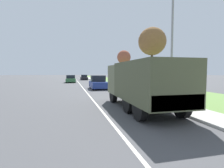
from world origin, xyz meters
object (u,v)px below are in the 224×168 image
military_truck (142,82)px  lamp_post (169,33)px  pickup_truck (155,84)px  car_third_ahead (84,78)px  car_nearest_ahead (98,83)px  car_second_ahead (71,79)px

military_truck → lamp_post: 3.90m
pickup_truck → lamp_post: bearing=-110.3°
military_truck → car_third_ahead: size_ratio=1.56×
car_third_ahead → car_nearest_ahead: bearing=-90.6°
car_nearest_ahead → car_third_ahead: car_nearest_ahead is taller
car_second_ahead → car_third_ahead: car_second_ahead is taller
lamp_post → car_nearest_ahead: bearing=104.0°
car_nearest_ahead → car_second_ahead: car_nearest_ahead is taller
car_nearest_ahead → pickup_truck: (5.21, -4.84, 0.13)m
car_third_ahead → lamp_post: 36.90m
car_second_ahead → pickup_truck: 21.00m
car_nearest_ahead → car_second_ahead: (-3.24, 14.39, -0.08)m
military_truck → lamp_post: size_ratio=0.94×
car_second_ahead → lamp_post: (6.06, -25.67, 3.87)m
car_second_ahead → lamp_post: bearing=-76.7°
military_truck → car_nearest_ahead: 12.31m
military_truck → car_second_ahead: size_ratio=1.76×
lamp_post → military_truck: bearing=-156.4°
military_truck → car_third_ahead: military_truck is taller
pickup_truck → lamp_post: (-2.39, -6.44, 3.66)m
military_truck → pickup_truck: military_truck is taller
car_third_ahead → pickup_truck: bearing=-80.7°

